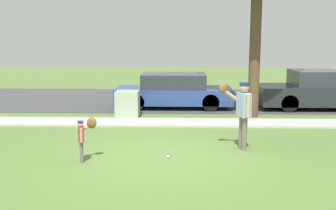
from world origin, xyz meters
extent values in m
plane|color=#567538|center=(0.00, 3.50, 0.00)|extent=(48.00, 48.00, 0.00)
cube|color=#B2B2AD|center=(0.00, 3.60, 0.03)|extent=(36.00, 1.20, 0.06)
cube|color=#424244|center=(0.00, 8.60, 0.01)|extent=(36.00, 6.80, 0.02)
cylinder|color=#6B6656|center=(1.98, 0.55, 0.42)|extent=(0.13, 0.13, 0.83)
cylinder|color=#6B6656|center=(1.94, 0.71, 0.42)|extent=(0.13, 0.13, 0.83)
cube|color=#8CADC6|center=(1.96, 0.63, 1.13)|extent=(0.33, 0.45, 0.59)
sphere|color=tan|center=(1.96, 0.63, 1.55)|extent=(0.23, 0.23, 0.23)
cylinder|color=navy|center=(1.96, 0.63, 1.63)|extent=(0.24, 0.24, 0.07)
cylinder|color=tan|center=(2.03, 0.39, 1.14)|extent=(0.10, 0.10, 0.55)
cylinder|color=tan|center=(1.65, 0.80, 1.34)|extent=(0.52, 0.24, 0.40)
ellipsoid|color=brown|center=(1.46, 0.74, 1.52)|extent=(0.25, 0.20, 0.26)
cylinder|color=#6B6656|center=(-1.79, -0.44, 0.23)|extent=(0.07, 0.07, 0.47)
cylinder|color=#6B6656|center=(-1.76, -0.53, 0.23)|extent=(0.07, 0.07, 0.47)
cube|color=#B73838|center=(-1.78, -0.48, 0.63)|extent=(0.18, 0.25, 0.33)
sphere|color=tan|center=(-1.78, -0.48, 0.87)|extent=(0.13, 0.13, 0.13)
cylinder|color=navy|center=(-1.78, -0.48, 0.92)|extent=(0.13, 0.13, 0.04)
cylinder|color=tan|center=(-1.68, -0.31, 0.75)|extent=(0.29, 0.13, 0.22)
ellipsoid|color=brown|center=(-1.58, -0.28, 0.85)|extent=(0.25, 0.20, 0.26)
cylinder|color=tan|center=(-1.74, -0.62, 0.64)|extent=(0.05, 0.05, 0.31)
sphere|color=white|center=(0.14, -0.14, 0.04)|extent=(0.07, 0.07, 0.07)
cube|color=#9EB293|center=(-1.41, 4.53, 0.46)|extent=(0.79, 0.76, 0.92)
cylinder|color=brown|center=(2.95, 4.81, 2.42)|extent=(0.38, 0.38, 4.84)
cube|color=#2D478C|center=(0.15, 6.50, 0.50)|extent=(4.50, 1.80, 0.60)
cube|color=#2D333D|center=(0.15, 6.50, 1.07)|extent=(2.48, 1.66, 0.55)
cylinder|color=black|center=(1.55, 7.29, 0.34)|extent=(0.64, 0.22, 0.64)
cylinder|color=black|center=(1.55, 5.71, 0.34)|extent=(0.64, 0.22, 0.64)
cylinder|color=black|center=(-1.24, 7.29, 0.34)|extent=(0.64, 0.22, 0.64)
cylinder|color=black|center=(-1.24, 5.71, 0.34)|extent=(0.64, 0.22, 0.64)
cube|color=#23282D|center=(6.05, 6.49, 0.55)|extent=(5.20, 1.95, 0.70)
cube|color=#2D333D|center=(5.66, 6.49, 1.20)|extent=(1.82, 1.79, 0.60)
cylinder|color=black|center=(4.44, 7.35, 0.34)|extent=(0.64, 0.22, 0.64)
cylinder|color=black|center=(4.44, 5.62, 0.34)|extent=(0.64, 0.22, 0.64)
camera|label=1|loc=(0.41, -8.92, 2.75)|focal=42.40mm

